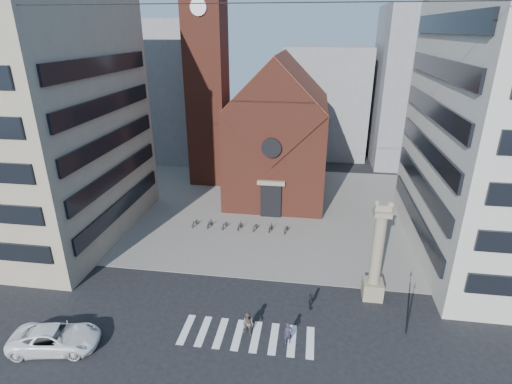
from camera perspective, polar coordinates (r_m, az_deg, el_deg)
ground at (r=33.00m, az=-1.38°, el=-16.29°), size 120.00×120.00×0.00m
piazza at (r=49.13m, az=2.39°, el=-2.46°), size 46.00×30.00×0.05m
zebra_crossing at (r=30.67m, az=-1.31°, el=-19.84°), size 10.20×3.20×0.01m
church at (r=52.18m, az=3.26°, el=8.28°), size 12.00×16.65×18.00m
campanile at (r=55.55m, az=-7.05°, el=17.13°), size 5.50×5.50×31.20m
building_left at (r=46.11m, az=-30.45°, el=9.82°), size 18.00×20.00×26.00m
bg_block_left at (r=70.51m, az=-12.35°, el=13.98°), size 16.00×14.00×22.00m
bg_block_mid at (r=71.36m, az=9.77°, el=12.63°), size 14.00×12.00×18.00m
bg_block_right at (r=70.14m, az=23.50°, el=13.49°), size 16.00×14.00×24.00m
lion_column at (r=33.60m, az=16.80°, el=-9.41°), size 1.63×1.60×8.68m
traffic_light at (r=31.38m, az=21.21°, el=-15.12°), size 0.13×0.16×4.30m
white_car at (r=32.37m, az=-26.75°, el=-18.15°), size 6.31×3.72×1.65m
pedestrian_0 at (r=29.67m, az=4.61°, el=-19.48°), size 0.72×0.60×1.68m
pedestrian_1 at (r=30.16m, az=-1.15°, el=-18.35°), size 1.10×0.99×1.87m
pedestrian_2 at (r=32.75m, az=7.78°, el=-15.17°), size 0.60×0.97×1.53m
scooter_0 at (r=45.31m, az=-8.69°, el=-4.37°), size 0.83×1.59×0.79m
scooter_1 at (r=44.84m, az=-6.61°, el=-4.48°), size 0.71×1.52×0.88m
scooter_2 at (r=44.48m, az=-4.47°, el=-4.70°), size 0.83×1.59×0.79m
scooter_3 at (r=44.13m, az=-2.31°, el=-4.80°), size 0.71×1.52×0.88m
scooter_4 at (r=43.90m, az=-0.11°, el=-5.01°), size 0.83×1.59×0.79m
scooter_5 at (r=43.68m, az=2.11°, el=-5.10°), size 0.71×1.52×0.88m
scooter_6 at (r=43.57m, az=4.34°, el=-5.30°), size 0.83×1.59×0.79m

